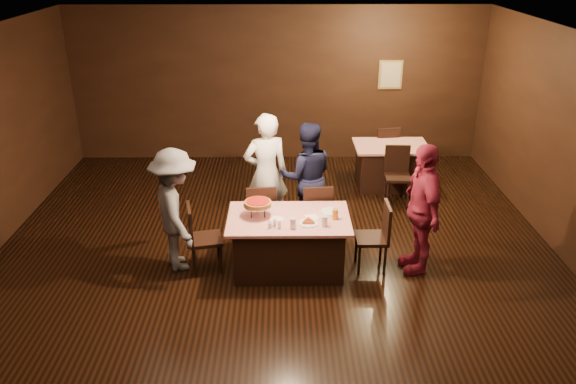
# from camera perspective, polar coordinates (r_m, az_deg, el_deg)

# --- Properties ---
(room) EXTENTS (10.00, 10.04, 3.02)m
(room) POSITION_cam_1_polar(r_m,az_deg,el_deg) (6.16, -1.49, 5.90)
(room) COLOR black
(room) RESTS_ON ground
(main_table) EXTENTS (1.60, 1.00, 0.77)m
(main_table) POSITION_cam_1_polar(r_m,az_deg,el_deg) (7.51, 0.07, -5.23)
(main_table) COLOR #A80B0B
(main_table) RESTS_ON ground
(back_table) EXTENTS (1.30, 0.90, 0.77)m
(back_table) POSITION_cam_1_polar(r_m,az_deg,el_deg) (10.24, 10.31, 2.67)
(back_table) COLOR #B21F0B
(back_table) RESTS_ON ground
(chair_far_left) EXTENTS (0.47, 0.47, 0.95)m
(chair_far_left) POSITION_cam_1_polar(r_m,az_deg,el_deg) (8.13, -2.81, -2.09)
(chair_far_left) COLOR black
(chair_far_left) RESTS_ON ground
(chair_far_right) EXTENTS (0.46, 0.46, 0.95)m
(chair_far_right) POSITION_cam_1_polar(r_m,az_deg,el_deg) (8.14, 2.83, -2.06)
(chair_far_right) COLOR black
(chair_far_right) RESTS_ON ground
(chair_end_left) EXTENTS (0.50, 0.50, 0.95)m
(chair_end_left) POSITION_cam_1_polar(r_m,az_deg,el_deg) (7.53, -8.35, -4.62)
(chair_end_left) COLOR black
(chair_end_left) RESTS_ON ground
(chair_end_right) EXTENTS (0.42, 0.42, 0.95)m
(chair_end_right) POSITION_cam_1_polar(r_m,az_deg,el_deg) (7.55, 8.47, -4.53)
(chair_end_right) COLOR black
(chair_end_right) RESTS_ON ground
(chair_back_near) EXTENTS (0.44, 0.44, 0.95)m
(chair_back_near) POSITION_cam_1_polar(r_m,az_deg,el_deg) (9.57, 11.08, 1.63)
(chair_back_near) COLOR black
(chair_back_near) RESTS_ON ground
(chair_back_far) EXTENTS (0.46, 0.46, 0.95)m
(chair_back_far) POSITION_cam_1_polar(r_m,az_deg,el_deg) (10.76, 9.79, 4.29)
(chair_back_far) COLOR black
(chair_back_far) RESTS_ON ground
(diner_white_jacket) EXTENTS (0.77, 0.62, 1.84)m
(diner_white_jacket) POSITION_cam_1_polar(r_m,az_deg,el_deg) (8.31, -2.25, 1.89)
(diner_white_jacket) COLOR white
(diner_white_jacket) RESTS_ON ground
(diner_navy_hoodie) EXTENTS (0.86, 0.69, 1.68)m
(diner_navy_hoodie) POSITION_cam_1_polar(r_m,az_deg,el_deg) (8.41, 1.93, 1.58)
(diner_navy_hoodie) COLOR black
(diner_navy_hoodie) RESTS_ON ground
(diner_grey_knit) EXTENTS (0.99, 1.24, 1.68)m
(diner_grey_knit) POSITION_cam_1_polar(r_m,az_deg,el_deg) (7.50, -11.34, -1.83)
(diner_grey_knit) COLOR slate
(diner_grey_knit) RESTS_ON ground
(diner_red_shirt) EXTENTS (0.54, 1.08, 1.78)m
(diner_red_shirt) POSITION_cam_1_polar(r_m,az_deg,el_deg) (7.49, 13.39, -1.64)
(diner_red_shirt) COLOR #9D223E
(diner_red_shirt) RESTS_ON ground
(pizza_stand) EXTENTS (0.38, 0.38, 0.22)m
(pizza_stand) POSITION_cam_1_polar(r_m,az_deg,el_deg) (7.30, -3.07, -1.16)
(pizza_stand) COLOR black
(pizza_stand) RESTS_ON main_table
(plate_with_slice) EXTENTS (0.25, 0.25, 0.06)m
(plate_with_slice) POSITION_cam_1_polar(r_m,az_deg,el_deg) (7.16, 2.09, -3.06)
(plate_with_slice) COLOR white
(plate_with_slice) RESTS_ON main_table
(plate_empty) EXTENTS (0.25, 0.25, 0.01)m
(plate_empty) POSITION_cam_1_polar(r_m,az_deg,el_deg) (7.48, 4.28, -2.01)
(plate_empty) COLOR white
(plate_empty) RESTS_ON main_table
(glass_front_left) EXTENTS (0.08, 0.08, 0.14)m
(glass_front_left) POSITION_cam_1_polar(r_m,az_deg,el_deg) (7.03, 0.51, -3.19)
(glass_front_left) COLOR silver
(glass_front_left) RESTS_ON main_table
(glass_front_right) EXTENTS (0.08, 0.08, 0.14)m
(glass_front_right) POSITION_cam_1_polar(r_m,az_deg,el_deg) (7.09, 3.74, -2.98)
(glass_front_right) COLOR silver
(glass_front_right) RESTS_ON main_table
(glass_amber) EXTENTS (0.08, 0.08, 0.14)m
(glass_amber) POSITION_cam_1_polar(r_m,az_deg,el_deg) (7.28, 4.81, -2.26)
(glass_amber) COLOR #BF7F26
(glass_amber) RESTS_ON main_table
(condiments) EXTENTS (0.17, 0.10, 0.09)m
(condiments) POSITION_cam_1_polar(r_m,az_deg,el_deg) (7.05, -1.37, -3.29)
(condiments) COLOR silver
(condiments) RESTS_ON main_table
(napkin_center) EXTENTS (0.19, 0.19, 0.01)m
(napkin_center) POSITION_cam_1_polar(r_m,az_deg,el_deg) (7.33, 2.42, -2.57)
(napkin_center) COLOR white
(napkin_center) RESTS_ON main_table
(napkin_left) EXTENTS (0.21, 0.21, 0.01)m
(napkin_left) POSITION_cam_1_polar(r_m,az_deg,el_deg) (7.28, -1.10, -2.76)
(napkin_left) COLOR white
(napkin_left) RESTS_ON main_table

